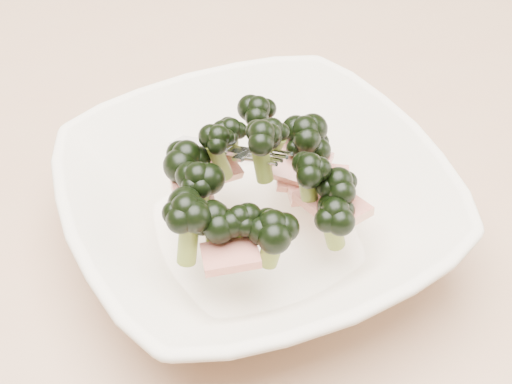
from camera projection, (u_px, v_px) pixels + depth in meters
dining_table at (119, 287)px, 0.65m from camera, size 1.20×0.80×0.75m
broccoli_dish at (256, 203)px, 0.54m from camera, size 0.31×0.31×0.12m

